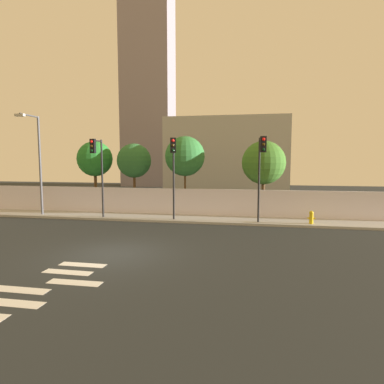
# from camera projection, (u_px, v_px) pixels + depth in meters

# --- Properties ---
(ground_plane) EXTENTS (80.00, 80.00, 0.00)m
(ground_plane) POSITION_uv_depth(u_px,v_px,m) (113.00, 254.00, 13.73)
(ground_plane) COLOR #242728
(sidewalk) EXTENTS (36.00, 2.40, 0.15)m
(sidewalk) POSITION_uv_depth(u_px,v_px,m) (164.00, 218.00, 21.74)
(sidewalk) COLOR #A5A5A5
(sidewalk) RESTS_ON ground
(perimeter_wall) EXTENTS (36.00, 0.18, 1.80)m
(perimeter_wall) POSITION_uv_depth(u_px,v_px,m) (169.00, 201.00, 22.91)
(perimeter_wall) COLOR silver
(perimeter_wall) RESTS_ON sidewalk
(crosswalk_marking) EXTENTS (3.12, 4.72, 0.01)m
(crosswalk_marking) POSITION_uv_depth(u_px,v_px,m) (44.00, 286.00, 10.25)
(crosswalk_marking) COLOR silver
(crosswalk_marking) RESTS_ON ground
(traffic_light_left) EXTENTS (0.47, 1.27, 5.10)m
(traffic_light_left) POSITION_uv_depth(u_px,v_px,m) (173.00, 161.00, 20.05)
(traffic_light_left) COLOR black
(traffic_light_left) RESTS_ON sidewalk
(traffic_light_center) EXTENTS (0.41, 1.56, 5.10)m
(traffic_light_center) POSITION_uv_depth(u_px,v_px,m) (261.00, 161.00, 18.95)
(traffic_light_center) COLOR black
(traffic_light_center) RESTS_ON sidewalk
(traffic_light_right) EXTENTS (0.39, 1.15, 5.10)m
(traffic_light_right) POSITION_uv_depth(u_px,v_px,m) (97.00, 161.00, 21.03)
(traffic_light_right) COLOR black
(traffic_light_right) RESTS_ON sidewalk
(street_lamp_curbside) EXTENTS (0.61, 2.08, 6.72)m
(street_lamp_curbside) POSITION_uv_depth(u_px,v_px,m) (37.00, 157.00, 22.20)
(street_lamp_curbside) COLOR #4C4C51
(street_lamp_curbside) RESTS_ON sidewalk
(fire_hydrant) EXTENTS (0.44, 0.26, 0.78)m
(fire_hydrant) POSITION_uv_depth(u_px,v_px,m) (311.00, 217.00, 19.37)
(fire_hydrant) COLOR gold
(fire_hydrant) RESTS_ON sidewalk
(roadside_tree_leftmost) EXTENTS (2.64, 2.64, 5.33)m
(roadside_tree_leftmost) POSITION_uv_depth(u_px,v_px,m) (95.00, 159.00, 24.66)
(roadside_tree_leftmost) COLOR brown
(roadside_tree_leftmost) RESTS_ON ground
(roadside_tree_midleft) EXTENTS (2.52, 2.52, 5.14)m
(roadside_tree_midleft) POSITION_uv_depth(u_px,v_px,m) (134.00, 161.00, 24.11)
(roadside_tree_midleft) COLOR brown
(roadside_tree_midleft) RESTS_ON ground
(roadside_tree_midright) EXTENTS (2.85, 2.85, 5.62)m
(roadside_tree_midright) POSITION_uv_depth(u_px,v_px,m) (185.00, 156.00, 23.38)
(roadside_tree_midright) COLOR brown
(roadside_tree_midright) RESTS_ON ground
(roadside_tree_rightmost) EXTENTS (2.99, 2.99, 5.24)m
(roadside_tree_rightmost) POSITION_uv_depth(u_px,v_px,m) (264.00, 163.00, 22.43)
(roadside_tree_rightmost) COLOR brown
(roadside_tree_rightmost) RESTS_ON ground
(low_building_distant) EXTENTS (12.87, 6.00, 8.38)m
(low_building_distant) POSITION_uv_depth(u_px,v_px,m) (227.00, 158.00, 35.77)
(low_building_distant) COLOR #AEAEAE
(low_building_distant) RESTS_ON ground
(tower_on_skyline) EXTENTS (7.29, 5.00, 32.14)m
(tower_on_skyline) POSITION_uv_depth(u_px,v_px,m) (148.00, 78.00, 48.66)
(tower_on_skyline) COLOR gray
(tower_on_skyline) RESTS_ON ground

